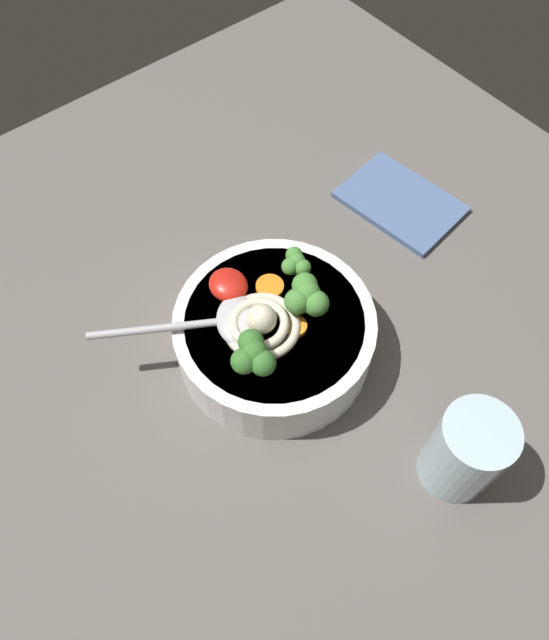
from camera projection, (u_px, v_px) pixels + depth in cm
name	position (u px, v px, depth cm)	size (l,w,h in cm)	color
table_slab	(281.00, 353.00, 68.77)	(100.93, 100.93, 3.74)	#5B5651
soup_bowl	(274.00, 335.00, 64.00)	(20.99, 20.99, 6.42)	white
noodle_pile	(261.00, 324.00, 59.86)	(8.64, 8.47, 3.47)	beige
soup_spoon	(224.00, 321.00, 60.32)	(11.94, 16.41, 1.60)	#B7B7BC
chili_sauce_dollop	(228.00, 285.00, 62.38)	(4.32, 3.89, 1.95)	red
broccoli_floret_beside_noodles	(296.00, 263.00, 62.86)	(3.56, 3.07, 2.82)	#7A9E60
broccoli_floret_beside_chili	(253.00, 355.00, 56.52)	(4.95, 4.26, 3.91)	#7A9E60
broccoli_floret_center	(306.00, 296.00, 59.81)	(5.14, 4.43, 4.07)	#7A9E60
carrot_slice_extra_b	(295.00, 327.00, 60.54)	(2.39, 2.39, 0.64)	orange
carrot_slice_extra_a	(270.00, 287.00, 63.06)	(2.95, 2.95, 0.61)	orange
drinking_glass	(466.00, 452.00, 55.34)	(6.85, 6.85, 10.68)	silver
folded_napkin	(400.00, 202.00, 77.45)	(14.61, 10.24, 0.80)	#4C6693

